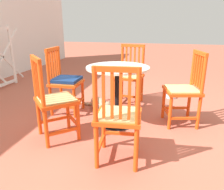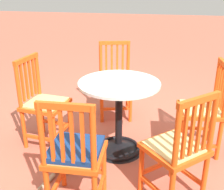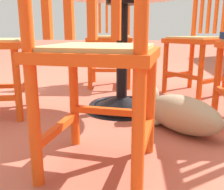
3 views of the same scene
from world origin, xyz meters
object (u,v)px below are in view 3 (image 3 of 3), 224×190
Objects in this scene: orange_chair_at_corner at (200,40)px; orange_chair_by_planter at (110,39)px; cafe_table at (122,67)px; orange_chair_near_fence at (96,54)px; tabby_cat at (177,112)px.

orange_chair_by_planter is at bearing -108.52° from orange_chair_at_corner.
cafe_table is 0.83× the size of orange_chair_near_fence.
orange_chair_at_corner is 1.00× the size of orange_chair_by_planter.
orange_chair_near_fence is 1.00× the size of orange_chair_by_planter.
orange_chair_at_corner is 0.80m from orange_chair_by_planter.
orange_chair_near_fence is 0.66m from tabby_cat.
orange_chair_by_planter reaches higher than tabby_cat.
orange_chair_by_planter is at bearing -155.66° from tabby_cat.
cafe_table is at bearing 12.94° from orange_chair_by_planter.
orange_chair_near_fence is (0.78, -0.02, 0.15)m from cafe_table.
orange_chair_at_corner is 0.96m from tabby_cat.
orange_chair_near_fence is at bearing -1.51° from cafe_table.
orange_chair_near_fence is 1.44× the size of tabby_cat.
orange_chair_near_fence and orange_chair_by_planter have the same top height.
orange_chair_by_planter is (-1.57, -0.16, 0.00)m from orange_chair_near_fence.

